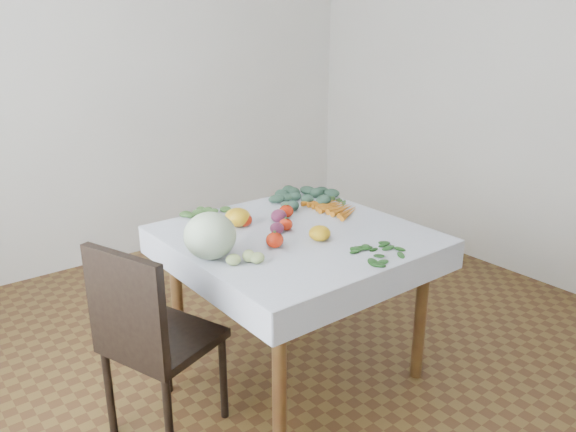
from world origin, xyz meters
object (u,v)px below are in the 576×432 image
object	(u,v)px
table	(296,252)
heirloom_back	(238,217)
chair	(148,332)
cabbage	(210,236)
carrot_bunch	(335,207)

from	to	relation	value
table	heirloom_back	world-z (taller)	heirloom_back
chair	heirloom_back	size ratio (longest dim) A/B	6.91
cabbage	carrot_bunch	world-z (taller)	cabbage
chair	cabbage	bearing A→B (deg)	3.59
table	carrot_bunch	size ratio (longest dim) A/B	2.86
table	chair	bearing A→B (deg)	-178.14
chair	carrot_bunch	distance (m)	1.23
heirloom_back	table	bearing A→B (deg)	-56.99
cabbage	carrot_bunch	size ratio (longest dim) A/B	0.65
chair	heirloom_back	bearing A→B (deg)	24.09
carrot_bunch	table	bearing A→B (deg)	-159.03
heirloom_back	cabbage	bearing A→B (deg)	-139.73
heirloom_back	carrot_bunch	world-z (taller)	heirloom_back
cabbage	heirloom_back	size ratio (longest dim) A/B	1.73
cabbage	heirloom_back	bearing A→B (deg)	40.27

